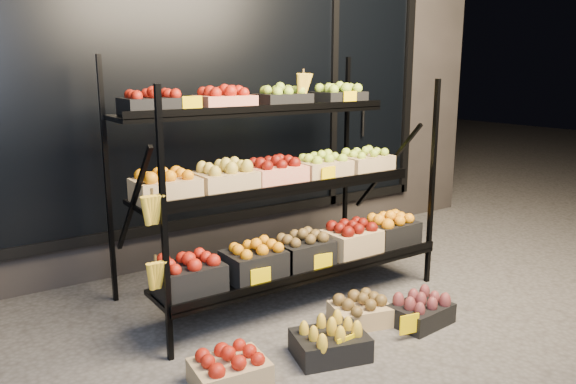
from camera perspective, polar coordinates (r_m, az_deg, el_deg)
ground at (r=3.63m, az=4.86°, el=-13.26°), size 24.00×24.00×0.00m
building at (r=5.52m, az=-12.46°, el=14.06°), size 6.00×2.08×3.50m
display_rack at (r=3.82m, az=-0.77°, el=0.61°), size 2.18×1.02×1.66m
tag_floor_a at (r=3.19m, az=5.92°, el=-15.99°), size 0.13×0.01×0.12m
tag_floor_b at (r=3.49m, az=12.19°, el=-13.58°), size 0.13×0.01×0.12m
floor_crate_left at (r=2.99m, az=-5.96°, el=-17.39°), size 0.40×0.31×0.19m
floor_crate_midleft at (r=3.23m, az=4.30°, el=-14.84°), size 0.46×0.39×0.20m
floor_crate_midright at (r=3.63m, az=7.42°, el=-11.82°), size 0.42×0.35×0.19m
floor_crate_right at (r=3.69m, az=13.36°, el=-11.59°), size 0.39×0.30×0.19m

